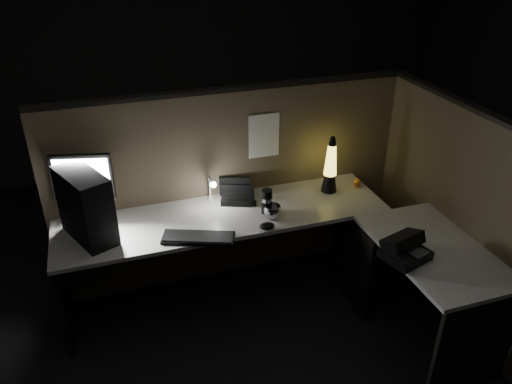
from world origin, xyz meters
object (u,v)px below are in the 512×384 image
object	(u,v)px
keyboard	(198,238)
monitor	(84,183)
pc_tower	(85,206)
desk_phone	(404,249)
lava_lamp	(330,169)

from	to	relation	value
keyboard	monitor	bearing A→B (deg)	167.52
pc_tower	monitor	xyz separation A→B (m)	(0.00, 0.18, 0.07)
pc_tower	desk_phone	xyz separation A→B (m)	(1.80, -0.83, -0.17)
keyboard	lava_lamp	bearing A→B (deg)	38.49
keyboard	lava_lamp	xyz separation A→B (m)	(1.08, 0.33, 0.17)
monitor	desk_phone	xyz separation A→B (m)	(1.79, -1.01, -0.24)
pc_tower	keyboard	distance (m)	0.73
keyboard	desk_phone	size ratio (longest dim) A/B	1.50
lava_lamp	pc_tower	bearing A→B (deg)	-177.31
lava_lamp	desk_phone	world-z (taller)	lava_lamp
lava_lamp	desk_phone	xyz separation A→B (m)	(0.06, -0.91, -0.12)
monitor	keyboard	world-z (taller)	monitor
pc_tower	lava_lamp	world-z (taller)	pc_tower
keyboard	lava_lamp	distance (m)	1.14
pc_tower	desk_phone	size ratio (longest dim) A/B	1.49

